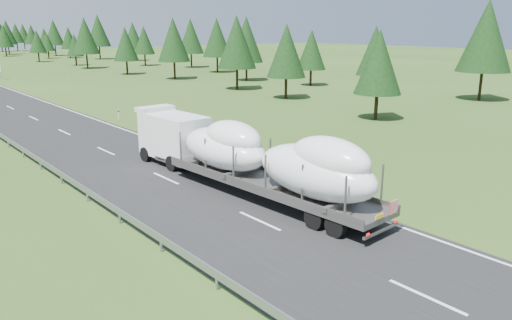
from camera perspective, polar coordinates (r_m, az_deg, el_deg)
ground at (r=24.09m, az=0.41°, el=-7.02°), size 400.00×400.00×0.00m
highway_sign at (r=99.76m, az=-27.22°, el=9.20°), size 0.08×0.90×2.60m
tree_line_right at (r=122.05m, az=-14.11°, el=13.48°), size 27.17×255.52×12.51m
boat_truck at (r=27.65m, az=-1.20°, el=0.81°), size 3.58×19.83×4.15m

